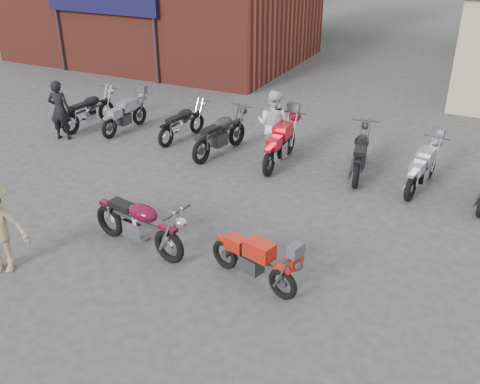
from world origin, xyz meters
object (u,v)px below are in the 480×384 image
at_px(row_bike_0, 89,109).
at_px(person_light, 273,124).
at_px(row_bike_1, 125,113).
at_px(row_bike_3, 221,132).
at_px(sportbike, 254,258).
at_px(vintage_motorcycle, 139,220).
at_px(row_bike_6, 423,166).
at_px(helmet, 144,234).
at_px(row_bike_2, 182,121).
at_px(person_dark, 60,110).
at_px(row_bike_4, 281,141).
at_px(row_bike_5, 361,151).

bearing_deg(row_bike_0, person_light, -81.23).
bearing_deg(row_bike_1, row_bike_3, -92.17).
xyz_separation_m(sportbike, row_bike_0, (-7.60, 4.87, 0.06)).
xyz_separation_m(vintage_motorcycle, row_bike_6, (4.22, 4.90, -0.06)).
height_order(helmet, row_bike_2, row_bike_2).
xyz_separation_m(helmet, person_light, (0.59, 4.88, 0.75)).
relative_size(vintage_motorcycle, person_dark, 1.27).
xyz_separation_m(person_light, row_bike_2, (-2.70, -0.01, -0.34)).
bearing_deg(row_bike_1, row_bike_2, -82.64).
distance_m(sportbike, row_bike_1, 8.20).
bearing_deg(row_bike_6, person_light, 94.35).
height_order(row_bike_2, row_bike_4, row_bike_4).
height_order(helmet, row_bike_1, row_bike_1).
height_order(sportbike, row_bike_0, row_bike_0).
xyz_separation_m(row_bike_1, row_bike_5, (6.88, 0.03, 0.06)).
bearing_deg(row_bike_6, row_bike_2, 96.11).
xyz_separation_m(sportbike, row_bike_2, (-4.59, 5.20, 0.02)).
bearing_deg(sportbike, row_bike_2, 147.31).
relative_size(row_bike_2, row_bike_6, 0.96).
xyz_separation_m(person_dark, row_bike_4, (6.14, 1.05, -0.23)).
xyz_separation_m(person_dark, row_bike_1, (1.21, 1.29, -0.30)).
xyz_separation_m(person_dark, row_bike_6, (9.55, 1.16, -0.28)).
relative_size(person_light, row_bike_4, 0.84).
xyz_separation_m(row_bike_2, row_bike_3, (1.43, -0.45, 0.08)).
height_order(row_bike_0, row_bike_3, row_bike_3).
bearing_deg(helmet, row_bike_5, 58.62).
bearing_deg(sportbike, row_bike_5, 101.03).
bearing_deg(sportbike, person_dark, 169.59).
bearing_deg(row_bike_2, sportbike, -129.83).
bearing_deg(row_bike_4, helmet, 165.29).
distance_m(row_bike_0, row_bike_2, 3.02).
distance_m(person_dark, row_bike_0, 1.12).
bearing_deg(person_light, row_bike_0, 4.76).
bearing_deg(helmet, vintage_motorcycle, -63.53).
height_order(vintage_motorcycle, row_bike_3, vintage_motorcycle).
bearing_deg(person_light, helmet, 84.51).
distance_m(sportbike, person_light, 5.55).
distance_m(row_bike_1, row_bike_5, 6.88).
height_order(person_light, row_bike_0, person_light).
xyz_separation_m(vintage_motorcycle, person_light, (0.44, 5.17, 0.26)).
height_order(vintage_motorcycle, row_bike_4, vintage_motorcycle).
distance_m(row_bike_1, row_bike_2, 1.86).
bearing_deg(row_bike_3, row_bike_5, -75.31).
xyz_separation_m(row_bike_0, row_bike_6, (9.49, 0.07, -0.01)).
xyz_separation_m(person_light, row_bike_4, (0.37, -0.37, -0.27)).
bearing_deg(row_bike_5, person_dark, 89.62).
distance_m(vintage_motorcycle, helmet, 0.59).
bearing_deg(helmet, row_bike_2, 113.47).
bearing_deg(person_dark, vintage_motorcycle, 126.69).
bearing_deg(row_bike_4, row_bike_1, 84.61).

